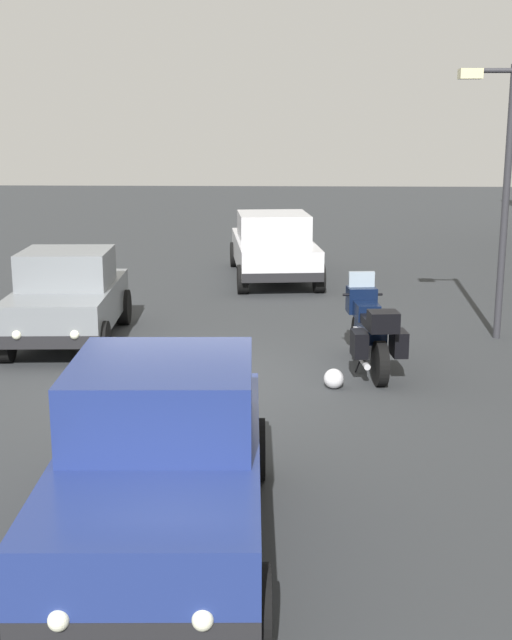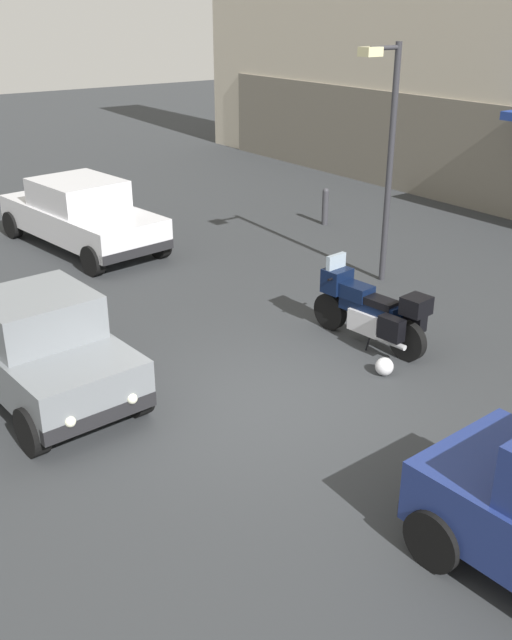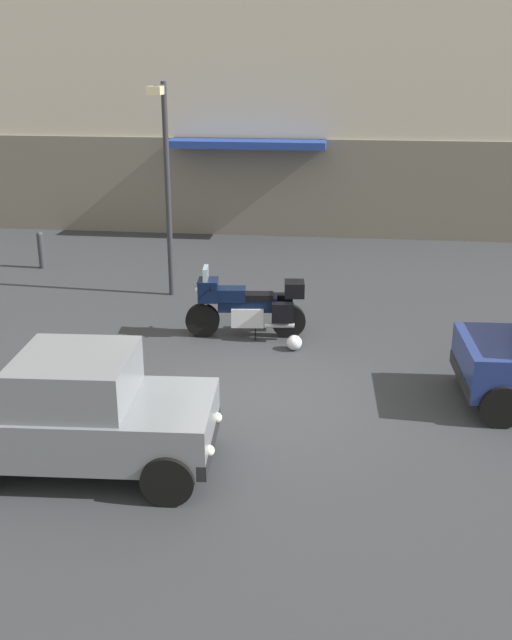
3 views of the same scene
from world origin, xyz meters
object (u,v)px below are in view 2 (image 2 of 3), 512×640
object	(u,v)px
car_sedan_far	(81,214)
streetlamp_curbside	(386,142)
helmet	(384,366)
motorcycle	(370,309)
car_compact_side	(40,347)
bollard_curbside	(325,205)

from	to	relation	value
car_sedan_far	streetlamp_curbside	size ratio (longest dim) A/B	1.04
car_sedan_far	streetlamp_curbside	world-z (taller)	streetlamp_curbside
helmet	streetlamp_curbside	world-z (taller)	streetlamp_curbside
motorcycle	helmet	distance (m)	1.18
car_compact_side	streetlamp_curbside	size ratio (longest dim) A/B	0.78
streetlamp_curbside	bollard_curbside	xyz separation A→B (m)	(-3.71, 1.89, -2.28)
motorcycle	car_compact_side	distance (m)	5.14
motorcycle	helmet	bearing A→B (deg)	142.16
helmet	motorcycle	bearing A→B (deg)	148.12
helmet	car_sedan_far	size ratio (longest dim) A/B	0.06
helmet	streetlamp_curbside	xyz separation A→B (m)	(-2.95, 2.80, 2.64)
helmet	car_compact_side	world-z (taller)	car_compact_side
car_sedan_far	car_compact_side	distance (m)	6.97
motorcycle	helmet	world-z (taller)	motorcycle
car_compact_side	bollard_curbside	world-z (taller)	car_compact_side
car_sedan_far	motorcycle	bearing A→B (deg)	-174.78
motorcycle	streetlamp_curbside	distance (m)	3.70
motorcycle	streetlamp_curbside	world-z (taller)	streetlamp_curbside
car_sedan_far	car_compact_side	size ratio (longest dim) A/B	1.33
car_compact_side	streetlamp_curbside	bearing A→B (deg)	90.77
helmet	car_sedan_far	distance (m)	8.63
helmet	bollard_curbside	size ratio (longest dim) A/B	0.30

